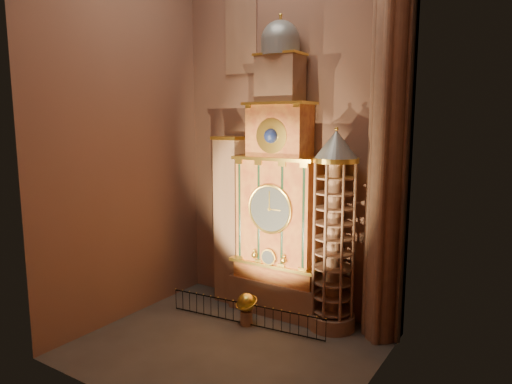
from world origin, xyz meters
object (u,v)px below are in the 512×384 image
Objects in this scene: astronomical_clock at (279,200)px; stair_turret at (334,233)px; iron_railing at (245,314)px; portrait_tower at (231,219)px; celestial_globe at (246,306)px.

stair_turret is at bearing -4.30° from astronomical_clock.
iron_railing is at bearing -103.38° from astronomical_clock.
astronomical_clock is at bearing 175.70° from stair_turret.
astronomical_clock is 1.64× the size of portrait_tower.
iron_railing is at bearing -42.93° from portrait_tower.
stair_turret reaches higher than portrait_tower.
astronomical_clock reaches higher than stair_turret.
astronomical_clock is 1.55× the size of stair_turret.
stair_turret is at bearing 29.34° from iron_railing.
astronomical_clock is 1.82× the size of iron_railing.
celestial_globe is 0.19× the size of iron_railing.
iron_railing is (2.79, -2.59, -4.50)m from portrait_tower.
celestial_globe is at bearing -103.19° from astronomical_clock.
astronomical_clock is 9.33× the size of celestial_globe.
iron_railing is (-0.03, -0.10, -0.42)m from celestial_globe.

